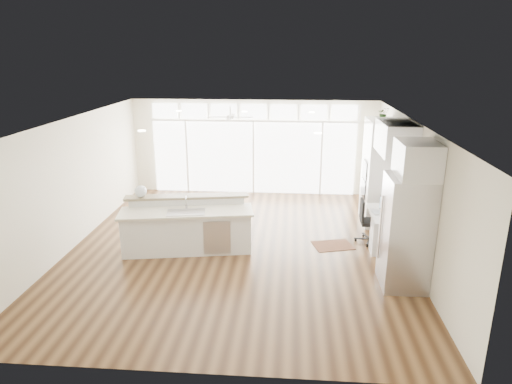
{
  "coord_description": "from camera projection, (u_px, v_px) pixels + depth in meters",
  "views": [
    {
      "loc": [
        1.09,
        -8.89,
        4.03
      ],
      "look_at": [
        0.34,
        0.6,
        1.06
      ],
      "focal_mm": 32.0,
      "sensor_mm": 36.0,
      "label": 1
    }
  ],
  "objects": [
    {
      "name": "upper_cabinets",
      "position": [
        396.0,
        138.0,
        9.09
      ],
      "size": [
        0.64,
        1.3,
        0.64
      ],
      "primitive_type": "cube",
      "color": "white",
      "rests_on": "wall_right"
    },
    {
      "name": "refrigerator",
      "position": [
        406.0,
        232.0,
        7.92
      ],
      "size": [
        0.76,
        0.9,
        2.0
      ],
      "primitive_type": "cube",
      "color": "#B6B6BB",
      "rests_on": "floor"
    },
    {
      "name": "wall_front",
      "position": [
        199.0,
        281.0,
        5.53
      ],
      "size": [
        7.0,
        0.04,
        2.7
      ],
      "primitive_type": "cube",
      "color": "white",
      "rests_on": "floor"
    },
    {
      "name": "ceiling",
      "position": [
        237.0,
        121.0,
        8.94
      ],
      "size": [
        7.0,
        8.0,
        0.02
      ],
      "primitive_type": "cube",
      "color": "silver",
      "rests_on": "wall_back"
    },
    {
      "name": "oven_cabinet",
      "position": [
        379.0,
        172.0,
        10.84
      ],
      "size": [
        0.64,
        1.2,
        2.5
      ],
      "primitive_type": "cube",
      "color": "white",
      "rests_on": "floor"
    },
    {
      "name": "kitchen_island",
      "position": [
        187.0,
        227.0,
        9.42
      ],
      "size": [
        2.85,
        1.48,
        1.08
      ],
      "primitive_type": "cube",
      "rotation": [
        0.0,
        0.0,
        0.17
      ],
      "color": "white",
      "rests_on": "floor"
    },
    {
      "name": "framed_photos",
      "position": [
        400.0,
        176.0,
        9.94
      ],
      "size": [
        0.06,
        0.22,
        0.8
      ],
      "primitive_type": "cube",
      "color": "black",
      "rests_on": "wall_right"
    },
    {
      "name": "wall_left",
      "position": [
        73.0,
        183.0,
        9.6
      ],
      "size": [
        0.04,
        8.0,
        2.7
      ],
      "primitive_type": "cube",
      "color": "white",
      "rests_on": "floor"
    },
    {
      "name": "keyboard",
      "position": [
        375.0,
        212.0,
        9.58
      ],
      "size": [
        0.15,
        0.32,
        0.02
      ],
      "primitive_type": "cube",
      "rotation": [
        0.0,
        0.0,
        0.13
      ],
      "color": "silver",
      "rests_on": "desk_nook"
    },
    {
      "name": "desk_window",
      "position": [
        407.0,
        177.0,
        9.3
      ],
      "size": [
        0.04,
        0.85,
        0.85
      ],
      "primitive_type": "cube",
      "color": "white",
      "rests_on": "wall_right"
    },
    {
      "name": "floor",
      "position": [
        238.0,
        248.0,
        9.74
      ],
      "size": [
        7.0,
        8.0,
        0.02
      ],
      "primitive_type": "cube",
      "color": "#3B2312",
      "rests_on": "ground"
    },
    {
      "name": "office_chair",
      "position": [
        371.0,
        222.0,
        9.87
      ],
      "size": [
        0.5,
        0.46,
        0.96
      ],
      "primitive_type": "cube",
      "rotation": [
        0.0,
        0.0,
        -0.0
      ],
      "color": "black",
      "rests_on": "floor"
    },
    {
      "name": "transom_row",
      "position": [
        253.0,
        111.0,
        12.78
      ],
      "size": [
        5.9,
        0.06,
        0.4
      ],
      "primitive_type": "cube",
      "color": "white",
      "rests_on": "wall_back"
    },
    {
      "name": "fridge_cabinet",
      "position": [
        417.0,
        159.0,
        7.53
      ],
      "size": [
        0.64,
        0.9,
        0.6
      ],
      "primitive_type": "cube",
      "color": "white",
      "rests_on": "wall_right"
    },
    {
      "name": "fishbowl",
      "position": [
        141.0,
        191.0,
        9.52
      ],
      "size": [
        0.27,
        0.27,
        0.25
      ],
      "primitive_type": "sphere",
      "rotation": [
        0.0,
        0.0,
        0.06
      ],
      "color": "silver",
      "rests_on": "kitchen_island"
    },
    {
      "name": "wall_right",
      "position": [
        412.0,
        191.0,
        9.08
      ],
      "size": [
        0.04,
        8.0,
        2.7
      ],
      "primitive_type": "cube",
      "color": "white",
      "rests_on": "floor"
    },
    {
      "name": "wall_back",
      "position": [
        254.0,
        147.0,
        13.15
      ],
      "size": [
        7.0,
        0.04,
        2.7
      ],
      "primitive_type": "cube",
      "color": "white",
      "rests_on": "floor"
    },
    {
      "name": "monitor",
      "position": [
        384.0,
        205.0,
        9.52
      ],
      "size": [
        0.13,
        0.43,
        0.35
      ],
      "primitive_type": "cube",
      "rotation": [
        0.0,
        0.0,
        0.14
      ],
      "color": "black",
      "rests_on": "desk_nook"
    },
    {
      "name": "recessed_lights",
      "position": [
        238.0,
        120.0,
        9.13
      ],
      "size": [
        3.4,
        3.0,
        0.02
      ],
      "primitive_type": "cube",
      "color": "white",
      "rests_on": "ceiling"
    },
    {
      "name": "glass_wall",
      "position": [
        254.0,
        158.0,
        13.18
      ],
      "size": [
        5.8,
        0.06,
        2.08
      ],
      "primitive_type": "cube",
      "color": "white",
      "rests_on": "wall_back"
    },
    {
      "name": "ceiling_fan",
      "position": [
        230.0,
        113.0,
        11.7
      ],
      "size": [
        1.16,
        1.16,
        0.32
      ],
      "primitive_type": "cube",
      "color": "white",
      "rests_on": "ceiling"
    },
    {
      "name": "desk_nook",
      "position": [
        386.0,
        230.0,
        9.68
      ],
      "size": [
        0.72,
        1.3,
        0.76
      ],
      "primitive_type": "cube",
      "color": "white",
      "rests_on": "floor"
    },
    {
      "name": "potted_plant",
      "position": [
        383.0,
        115.0,
        10.44
      ],
      "size": [
        0.26,
        0.28,
        0.22
      ],
      "primitive_type": "imported",
      "rotation": [
        0.0,
        0.0,
        0.01
      ],
      "color": "#2C5123",
      "rests_on": "oven_cabinet"
    },
    {
      "name": "rug",
      "position": [
        333.0,
        245.0,
        9.82
      ],
      "size": [
        0.94,
        0.79,
        0.01
      ],
      "primitive_type": "cube",
      "rotation": [
        0.0,
        0.0,
        0.28
      ],
      "color": "#3A1D12",
      "rests_on": "floor"
    }
  ]
}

